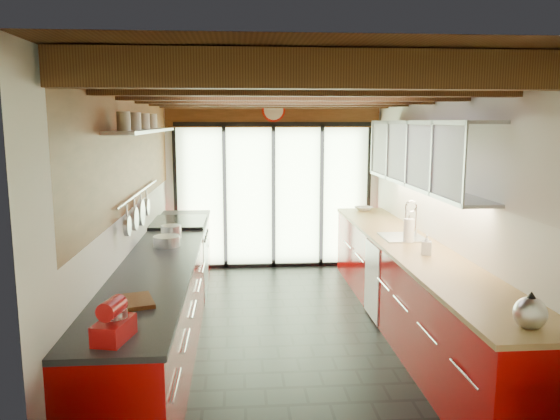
% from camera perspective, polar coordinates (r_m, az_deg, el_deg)
% --- Properties ---
extents(ground, '(5.50, 5.50, 0.00)m').
position_cam_1_polar(ground, '(5.82, 1.16, -12.89)').
color(ground, black).
rests_on(ground, ground).
extents(room_shell, '(5.50, 5.50, 5.50)m').
position_cam_1_polar(room_shell, '(5.41, 1.21, 3.55)').
color(room_shell, silver).
rests_on(room_shell, ground).
extents(ceiling_beams, '(3.14, 5.06, 4.90)m').
position_cam_1_polar(ceiling_beams, '(5.77, 0.86, 11.94)').
color(ceiling_beams, '#593316').
rests_on(ceiling_beams, ground).
extents(glass_door, '(2.95, 0.10, 2.90)m').
position_cam_1_polar(glass_door, '(8.09, -0.69, 5.49)').
color(glass_door, '#C6EAAD').
rests_on(glass_door, ground).
extents(left_counter, '(0.68, 5.00, 0.92)m').
position_cam_1_polar(left_counter, '(5.68, -11.89, -8.69)').
color(left_counter, '#A00706').
rests_on(left_counter, ground).
extents(range_stove, '(0.66, 0.90, 0.97)m').
position_cam_1_polar(range_stove, '(7.06, -10.40, -5.00)').
color(range_stove, silver).
rests_on(range_stove, ground).
extents(right_counter, '(0.68, 5.00, 0.92)m').
position_cam_1_polar(right_counter, '(5.92, 13.66, -8.02)').
color(right_counter, '#A00706').
rests_on(right_counter, ground).
extents(sink_assembly, '(0.45, 0.52, 0.43)m').
position_cam_1_polar(sink_assembly, '(6.17, 12.82, -2.50)').
color(sink_assembly, silver).
rests_on(sink_assembly, right_counter).
extents(upper_cabinets_right, '(0.34, 3.00, 3.00)m').
position_cam_1_polar(upper_cabinets_right, '(6.00, 14.71, 5.69)').
color(upper_cabinets_right, silver).
rests_on(upper_cabinets_right, ground).
extents(left_wall_fixtures, '(0.28, 2.60, 0.96)m').
position_cam_1_polar(left_wall_fixtures, '(5.59, -14.14, 5.79)').
color(left_wall_fixtures, silver).
rests_on(left_wall_fixtures, ground).
extents(stand_mixer, '(0.23, 0.32, 0.26)m').
position_cam_1_polar(stand_mixer, '(3.41, -16.97, -11.22)').
color(stand_mixer, '#BA0E0F').
rests_on(stand_mixer, left_counter).
extents(pot_large, '(0.28, 0.28, 0.14)m').
position_cam_1_polar(pot_large, '(6.12, -11.30, -2.23)').
color(pot_large, silver).
rests_on(pot_large, left_counter).
extents(pot_small, '(0.34, 0.34, 0.11)m').
position_cam_1_polar(pot_small, '(5.74, -11.75, -3.20)').
color(pot_small, silver).
rests_on(pot_small, left_counter).
extents(cutting_board, '(0.33, 0.39, 0.03)m').
position_cam_1_polar(cutting_board, '(4.04, -14.93, -9.21)').
color(cutting_board, brown).
rests_on(cutting_board, left_counter).
extents(kettle, '(0.26, 0.28, 0.24)m').
position_cam_1_polar(kettle, '(3.78, 24.68, -9.57)').
color(kettle, silver).
rests_on(kettle, right_counter).
extents(paper_towel, '(0.12, 0.12, 0.30)m').
position_cam_1_polar(paper_towel, '(5.94, 13.30, -2.12)').
color(paper_towel, white).
rests_on(paper_towel, right_counter).
extents(soap_bottle, '(0.11, 0.11, 0.20)m').
position_cam_1_polar(soap_bottle, '(5.43, 15.07, -3.52)').
color(soap_bottle, silver).
rests_on(soap_bottle, right_counter).
extents(bowl, '(0.31, 0.31, 0.06)m').
position_cam_1_polar(bowl, '(7.92, 8.74, 0.13)').
color(bowl, silver).
rests_on(bowl, right_counter).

